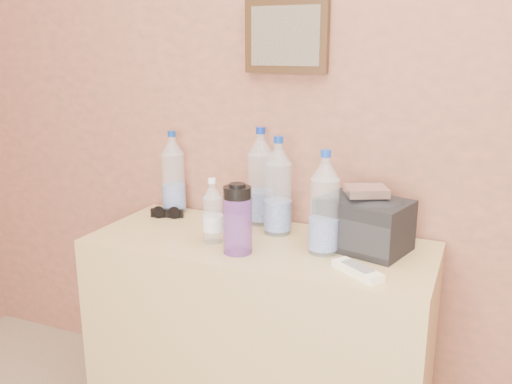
# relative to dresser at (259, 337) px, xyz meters

# --- Properties ---
(picture_frame) EXTENTS (0.30, 0.03, 0.25)m
(picture_frame) POSITION_rel_dresser_xyz_m (-0.00, 0.24, 1.04)
(picture_frame) COLOR #382311
(picture_frame) RESTS_ON room_shell
(dresser) EXTENTS (1.16, 0.48, 0.73)m
(dresser) POSITION_rel_dresser_xyz_m (0.00, 0.00, 0.00)
(dresser) COLOR tan
(dresser) RESTS_ON ground
(pet_large_a) EXTENTS (0.09, 0.09, 0.33)m
(pet_large_a) POSITION_rel_dresser_xyz_m (-0.44, 0.18, 0.51)
(pet_large_a) COLOR silver
(pet_large_a) RESTS_ON dresser
(pet_large_b) EXTENTS (0.10, 0.10, 0.36)m
(pet_large_b) POSITION_rel_dresser_xyz_m (-0.07, 0.19, 0.52)
(pet_large_b) COLOR silver
(pet_large_b) RESTS_ON dresser
(pet_large_c) EXTENTS (0.09, 0.09, 0.35)m
(pet_large_c) POSITION_rel_dresser_xyz_m (0.02, 0.11, 0.52)
(pet_large_c) COLOR silver
(pet_large_c) RESTS_ON dresser
(pet_large_d) EXTENTS (0.09, 0.09, 0.33)m
(pet_large_d) POSITION_rel_dresser_xyz_m (0.23, -0.01, 0.51)
(pet_large_d) COLOR silver
(pet_large_d) RESTS_ON dresser
(pet_small) EXTENTS (0.06, 0.06, 0.22)m
(pet_small) POSITION_rel_dresser_xyz_m (-0.14, -0.07, 0.46)
(pet_small) COLOR white
(pet_small) RESTS_ON dresser
(nalgene_bottle) EXTENTS (0.09, 0.09, 0.23)m
(nalgene_bottle) POSITION_rel_dresser_xyz_m (-0.02, -0.12, 0.48)
(nalgene_bottle) COLOR purple
(nalgene_bottle) RESTS_ON dresser
(sunglasses) EXTENTS (0.14, 0.08, 0.03)m
(sunglasses) POSITION_rel_dresser_xyz_m (-0.43, 0.11, 0.38)
(sunglasses) COLOR black
(sunglasses) RESTS_ON dresser
(ac_remote) EXTENTS (0.17, 0.14, 0.02)m
(ac_remote) POSITION_rel_dresser_xyz_m (0.37, -0.14, 0.37)
(ac_remote) COLOR silver
(ac_remote) RESTS_ON dresser
(toiletry_bag) EXTENTS (0.32, 0.26, 0.19)m
(toiletry_bag) POSITION_rel_dresser_xyz_m (0.34, 0.08, 0.46)
(toiletry_bag) COLOR #252527
(toiletry_bag) RESTS_ON dresser
(foil_packet) EXTENTS (0.16, 0.15, 0.03)m
(foil_packet) POSITION_rel_dresser_xyz_m (0.34, 0.05, 0.56)
(foil_packet) COLOR white
(foil_packet) RESTS_ON toiletry_bag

